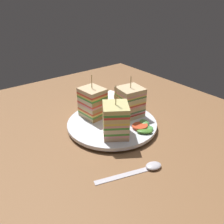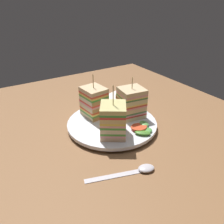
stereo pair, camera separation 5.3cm
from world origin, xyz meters
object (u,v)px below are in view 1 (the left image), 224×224
plate (112,124)px  sandwich_wedge_1 (129,102)px  napkin (114,100)px  sandwich_wedge_2 (93,103)px  spoon (145,169)px  sandwich_wedge_0 (116,120)px

plate → sandwich_wedge_1: size_ratio=2.09×
plate → napkin: bearing=139.5°
sandwich_wedge_2 → spoon: sandwich_wedge_2 is taller
plate → sandwich_wedge_0: (5.48, -3.13, 4.73)cm
sandwich_wedge_2 → napkin: bearing=112.5°
plate → sandwich_wedge_1: 7.93cm
sandwich_wedge_0 → napkin: (-18.66, 14.38, -5.46)cm
plate → sandwich_wedge_1: sandwich_wedge_1 is taller
sandwich_wedge_1 → spoon: (18.12, -11.48, -5.39)cm
sandwich_wedge_2 → spoon: size_ratio=0.83×
plate → sandwich_wedge_2: 7.93cm
sandwich_wedge_1 → sandwich_wedge_0: bearing=38.6°
napkin → spoon: bearing=-27.8°
plate → napkin: (-13.19, 11.24, -0.73)cm
spoon → sandwich_wedge_1: bearing=74.6°
sandwich_wedge_1 → spoon: size_ratio=0.79×
sandwich_wedge_1 → sandwich_wedge_2: size_ratio=0.95×
plate → spoon: plate is taller
sandwich_wedge_1 → sandwich_wedge_2: sandwich_wedge_2 is taller
plate → spoon: size_ratio=1.65×
sandwich_wedge_2 → napkin: 16.23cm
sandwich_wedge_1 → spoon: 22.12cm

